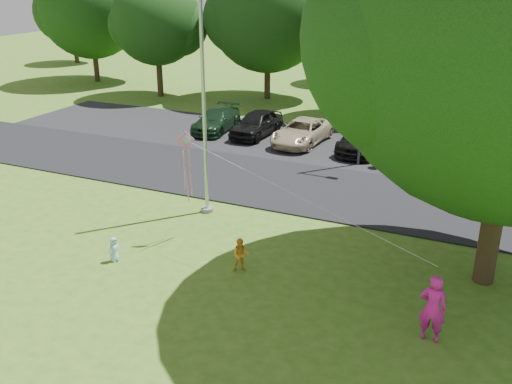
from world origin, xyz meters
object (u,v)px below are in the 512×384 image
at_px(flagpole, 204,108).
at_px(child_yellow, 241,255).
at_px(trash_can, 381,160).
at_px(child_blue, 114,249).
at_px(street_lamp, 369,85).
at_px(kite, 192,155).
at_px(woman, 433,308).

height_order(flagpole, child_yellow, flagpole).
bearing_deg(flagpole, trash_can, 57.60).
bearing_deg(child_blue, flagpole, 9.19).
height_order(street_lamp, child_yellow, street_lamp).
height_order(trash_can, kite, kite).
height_order(woman, child_yellow, woman).
bearing_deg(street_lamp, woman, -66.50).
bearing_deg(child_blue, child_yellow, -56.33).
distance_m(street_lamp, trash_can, 3.61).
bearing_deg(trash_can, child_blue, -114.53).
xyz_separation_m(street_lamp, child_yellow, (-0.97, -11.74, -3.40)).
bearing_deg(street_lamp, child_yellow, -92.48).
height_order(woman, child_blue, woman).
height_order(street_lamp, child_blue, street_lamp).
distance_m(street_lamp, child_yellow, 12.26).
xyz_separation_m(woman, child_yellow, (-6.02, 1.23, -0.38)).
height_order(flagpole, street_lamp, flagpole).
height_order(child_yellow, child_blue, child_yellow).
bearing_deg(child_yellow, kite, 122.55).
xyz_separation_m(flagpole, kite, (0.84, -2.40, -0.99)).
bearing_deg(child_yellow, trash_can, 52.83).
bearing_deg(flagpole, street_lamp, 61.95).
bearing_deg(child_yellow, woman, -40.08).
height_order(flagpole, trash_can, flagpole).
bearing_deg(trash_can, flagpole, -122.40).
height_order(trash_can, child_yellow, child_yellow).
relative_size(street_lamp, trash_can, 7.58).
xyz_separation_m(woman, child_blue, (-10.09, 0.12, -0.52)).
height_order(flagpole, kite, flagpole).
xyz_separation_m(child_yellow, child_blue, (-4.08, -1.11, -0.14)).
relative_size(street_lamp, child_yellow, 5.86).
bearing_deg(kite, child_yellow, -57.36).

